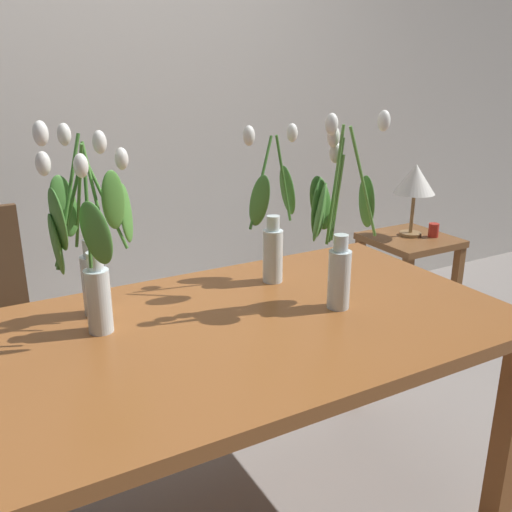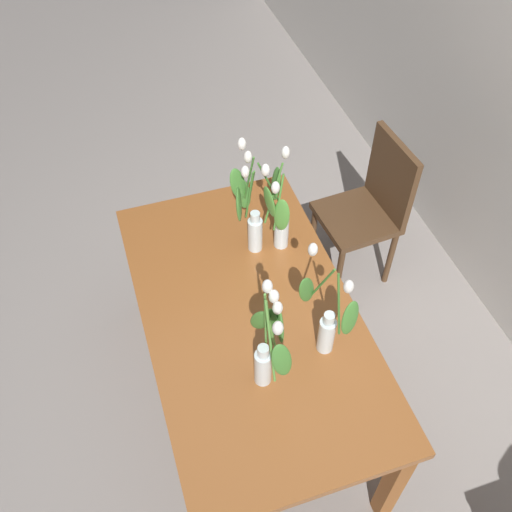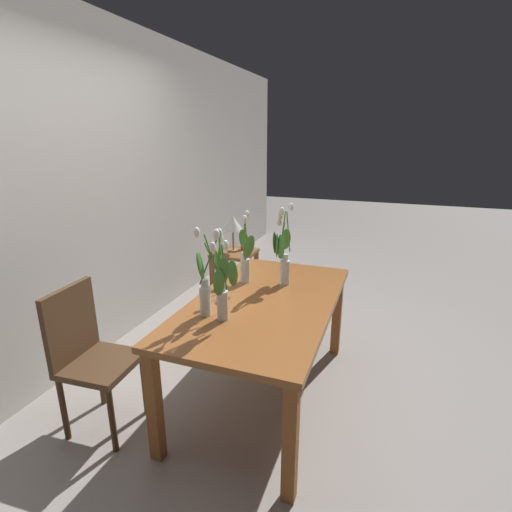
# 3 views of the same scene
# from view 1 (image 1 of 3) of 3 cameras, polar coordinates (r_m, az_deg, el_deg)

# --- Properties ---
(room_wall_rear) EXTENTS (9.00, 0.10, 2.70)m
(room_wall_rear) POSITION_cam_1_polar(r_m,az_deg,el_deg) (2.90, -16.84, 16.31)
(room_wall_rear) COLOR beige
(room_wall_rear) RESTS_ON ground
(dining_table) EXTENTS (1.60, 0.90, 0.74)m
(dining_table) POSITION_cam_1_polar(r_m,az_deg,el_deg) (1.63, -1.87, -9.83)
(dining_table) COLOR brown
(dining_table) RESTS_ON ground
(tulip_vase_0) EXTENTS (0.17, 0.26, 0.57)m
(tulip_vase_0) POSITION_cam_1_polar(r_m,az_deg,el_deg) (1.52, -17.33, 0.05)
(tulip_vase_0) COLOR silver
(tulip_vase_0) RESTS_ON dining_table
(tulip_vase_1) EXTENTS (0.17, 0.15, 0.54)m
(tulip_vase_1) POSITION_cam_1_polar(r_m,az_deg,el_deg) (1.64, -15.59, -0.01)
(tulip_vase_1) COLOR silver
(tulip_vase_1) RESTS_ON dining_table
(tulip_vase_2) EXTENTS (0.27, 0.12, 0.58)m
(tulip_vase_2) POSITION_cam_1_polar(r_m,az_deg,el_deg) (1.65, 8.36, 2.20)
(tulip_vase_2) COLOR silver
(tulip_vase_2) RESTS_ON dining_table
(tulip_vase_3) EXTENTS (0.24, 0.20, 0.53)m
(tulip_vase_3) POSITION_cam_1_polar(r_m,az_deg,el_deg) (1.84, 1.75, 2.53)
(tulip_vase_3) COLOR silver
(tulip_vase_3) RESTS_ON dining_table
(side_table) EXTENTS (0.44, 0.44, 0.55)m
(side_table) POSITION_cam_1_polar(r_m,az_deg,el_deg) (3.22, 15.38, -0.09)
(side_table) COLOR brown
(side_table) RESTS_ON ground
(table_lamp) EXTENTS (0.22, 0.22, 0.40)m
(table_lamp) POSITION_cam_1_polar(r_m,az_deg,el_deg) (3.15, 16.03, 7.40)
(table_lamp) COLOR olive
(table_lamp) RESTS_ON side_table
(pillar_candle) EXTENTS (0.06, 0.06, 0.07)m
(pillar_candle) POSITION_cam_1_polar(r_m,az_deg,el_deg) (3.22, 17.77, 2.54)
(pillar_candle) COLOR #B72D23
(pillar_candle) RESTS_ON side_table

